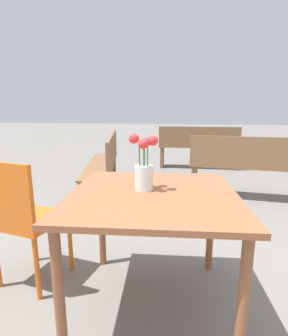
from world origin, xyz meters
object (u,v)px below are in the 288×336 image
table_front (153,208)px  bench_far (198,146)px  flower_vase (144,170)px  cafe_chair (22,215)px  bench_near (106,163)px  bench_middle (267,166)px

table_front → bench_far: size_ratio=0.63×
table_front → flower_vase: size_ratio=3.07×
cafe_chair → bench_near: (-0.01, 1.94, -0.04)m
bench_near → bench_middle: (2.11, 0.07, 0.01)m
flower_vase → cafe_chair: bearing=178.4°
bench_near → bench_far: same height
cafe_chair → bench_near: size_ratio=0.49×
table_front → bench_near: 2.20m
flower_vase → bench_far: size_ratio=0.21×
cafe_chair → bench_near: cafe_chair is taller
flower_vase → cafe_chair: 0.88m
bench_near → flower_vase: bearing=-67.4°
flower_vase → cafe_chair: (-0.81, 0.02, -0.34)m
table_front → flower_vase: flower_vase is taller
table_front → bench_far: bearing=83.3°
bench_middle → bench_near: bearing=-178.1°
bench_near → cafe_chair: bearing=-89.7°
flower_vase → bench_near: bearing=112.6°
bench_middle → table_front: bearing=-120.7°
table_front → bench_middle: 2.42m
bench_far → table_front: bearing=-96.7°
bench_middle → bench_far: (-0.77, 1.85, -0.02)m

